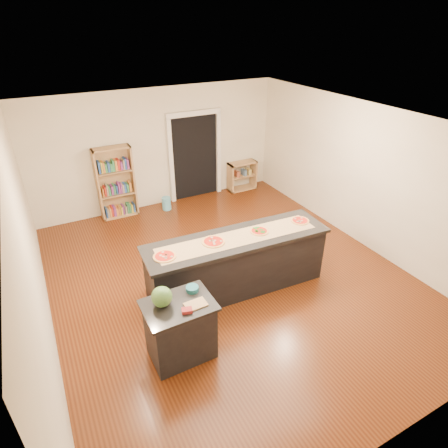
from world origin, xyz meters
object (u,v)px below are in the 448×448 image
low_shelf (242,176)px  waste_bin (167,203)px  side_counter (180,330)px  kitchen_island (237,263)px  bookshelf (116,183)px  watermelon (162,297)px

low_shelf → waste_bin: low_shelf is taller
side_counter → waste_bin: bearing=72.1°
kitchen_island → bookshelf: 3.82m
kitchen_island → watermelon: 1.87m
waste_bin → side_counter: bearing=-107.5°
low_shelf → kitchen_island: bearing=-121.4°
side_counter → bookshelf: (0.29, 4.56, 0.37)m
bookshelf → watermelon: bookshelf is taller
side_counter → bookshelf: size_ratio=0.55×
bookshelf → low_shelf: bearing=-0.3°
bookshelf → low_shelf: 3.36m
bookshelf → waste_bin: 1.30m
kitchen_island → waste_bin: size_ratio=9.85×
bookshelf → side_counter: bearing=-93.6°
kitchen_island → side_counter: kitchen_island is taller
side_counter → low_shelf: size_ratio=1.20×
low_shelf → watermelon: size_ratio=2.84×
side_counter → watermelon: size_ratio=3.39×
kitchen_island → bookshelf: bookshelf is taller
waste_bin → watermelon: watermelon is taller
kitchen_island → watermelon: size_ratio=11.44×
bookshelf → waste_bin: bookshelf is taller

